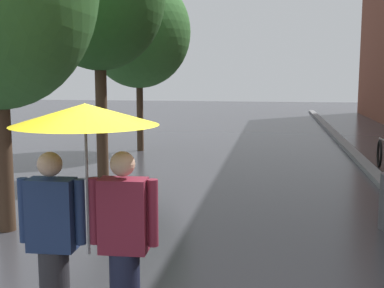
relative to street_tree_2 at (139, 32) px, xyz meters
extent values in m
cube|color=slate|center=(6.39, -0.70, -3.54)|extent=(0.30, 36.00, 0.12)
cylinder|color=#473323|center=(0.14, -8.00, -2.47)|extent=(0.25, 0.25, 2.28)
cylinder|color=#473323|center=(0.20, -3.95, -2.19)|extent=(0.26, 0.26, 2.84)
cylinder|color=#473323|center=(0.00, 0.00, -2.43)|extent=(0.20, 0.20, 2.35)
ellipsoid|color=#387533|center=(0.00, 0.00, 0.01)|extent=(3.12, 3.12, 3.36)
torus|color=black|center=(6.73, -1.70, -3.25)|extent=(0.12, 0.70, 0.70)
cube|color=navy|center=(2.22, -10.80, -2.46)|extent=(0.41, 0.24, 0.62)
sphere|color=beige|center=(2.22, -10.80, -2.02)|extent=(0.21, 0.21, 0.21)
cylinder|color=navy|center=(1.97, -10.81, -2.43)|extent=(0.09, 0.09, 0.56)
cylinder|color=navy|center=(2.47, -10.78, -2.43)|extent=(0.09, 0.09, 0.56)
cube|color=maroon|center=(2.85, -10.77, -2.45)|extent=(0.41, 0.24, 0.63)
sphere|color=beige|center=(2.85, -10.77, -2.01)|extent=(0.21, 0.21, 0.21)
cylinder|color=maroon|center=(2.60, -10.78, -2.42)|extent=(0.09, 0.09, 0.57)
cylinder|color=maroon|center=(3.10, -10.75, -2.42)|extent=(0.09, 0.09, 0.57)
cylinder|color=#9E9EA3|center=(2.54, -10.76, -2.24)|extent=(0.02, 0.02, 1.13)
cone|color=yellow|center=(2.54, -10.76, -1.60)|extent=(1.23, 1.23, 0.18)
camera|label=1|loc=(4.07, -14.60, -1.28)|focal=45.94mm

